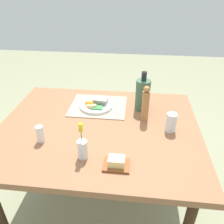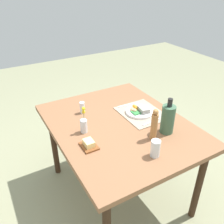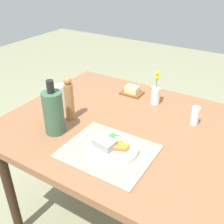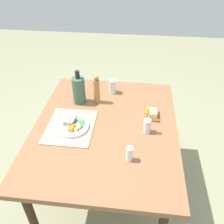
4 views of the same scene
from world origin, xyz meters
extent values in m
plane|color=gray|center=(0.00, 0.00, 0.00)|extent=(8.00, 8.00, 0.00)
cube|color=brown|center=(0.00, 0.00, 0.74)|extent=(1.24, 1.00, 0.04)
cylinder|color=#352114|center=(-0.53, -0.41, 0.36)|extent=(0.05, 0.05, 0.72)
cylinder|color=#352114|center=(0.53, -0.41, 0.36)|extent=(0.05, 0.05, 0.72)
cylinder|color=#352114|center=(0.53, 0.41, 0.36)|extent=(0.05, 0.05, 0.72)
cube|color=tan|center=(0.04, -0.24, 0.76)|extent=(0.39, 0.32, 0.01)
cylinder|color=white|center=(0.05, -0.23, 0.77)|extent=(0.23, 0.23, 0.02)
cube|color=gray|center=(0.02, -0.24, 0.80)|extent=(0.11, 0.08, 0.04)
cylinder|color=orange|center=(0.09, -0.23, 0.79)|extent=(0.08, 0.05, 0.03)
cylinder|color=orange|center=(0.10, -0.21, 0.79)|extent=(0.06, 0.03, 0.03)
ellipsoid|color=tan|center=(0.06, -0.18, 0.79)|extent=(0.04, 0.03, 0.03)
ellipsoid|color=#DAB275|center=(0.08, -0.17, 0.80)|extent=(0.04, 0.03, 0.03)
ellipsoid|color=#DAC276|center=(0.10, -0.18, 0.79)|extent=(0.03, 0.03, 0.02)
cube|color=#328240|center=(0.04, -0.17, 0.79)|extent=(0.07, 0.06, 0.01)
cube|color=silver|center=(-0.12, -0.22, 0.77)|extent=(0.03, 0.18, 0.00)
cube|color=silver|center=(0.21, -0.22, 0.77)|extent=(0.04, 0.20, 0.00)
cylinder|color=#3D6045|center=(-0.27, -0.24, 0.86)|extent=(0.10, 0.10, 0.21)
cylinder|color=black|center=(-0.27, -0.24, 1.00)|extent=(0.03, 0.03, 0.06)
cube|color=brown|center=(-0.14, 0.33, 0.76)|extent=(0.13, 0.10, 0.01)
cube|color=#F9E08B|center=(-0.14, 0.33, 0.79)|extent=(0.08, 0.06, 0.04)
cylinder|color=silver|center=(-0.44, 0.00, 0.82)|extent=(0.06, 0.06, 0.12)
cylinder|color=#A8D1C8|center=(-0.44, 0.00, 0.79)|extent=(0.06, 0.06, 0.06)
cylinder|color=white|center=(0.29, 0.18, 0.81)|extent=(0.04, 0.04, 0.10)
cylinder|color=silver|center=(0.03, 0.29, 0.81)|extent=(0.05, 0.05, 0.10)
cylinder|color=#3F7233|center=(0.03, 0.28, 0.85)|extent=(0.00, 0.00, 0.19)
sphere|color=yellow|center=(0.03, 0.28, 0.95)|extent=(0.03, 0.03, 0.03)
cylinder|color=#3F7233|center=(0.03, 0.28, 0.84)|extent=(0.00, 0.00, 0.17)
sphere|color=yellow|center=(0.03, 0.28, 0.92)|extent=(0.03, 0.03, 0.03)
cylinder|color=#A9733E|center=(-0.28, -0.11, 0.86)|extent=(0.05, 0.05, 0.20)
sphere|color=#A9733E|center=(-0.28, -0.11, 0.97)|extent=(0.04, 0.04, 0.04)
camera|label=1|loc=(-0.21, 1.14, 1.56)|focal=36.41mm
camera|label=2|loc=(-1.34, 0.83, 1.79)|focal=38.74mm
camera|label=3|loc=(0.54, -1.02, 1.50)|focal=42.70mm
camera|label=4|loc=(1.28, 0.19, 1.86)|focal=38.71mm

